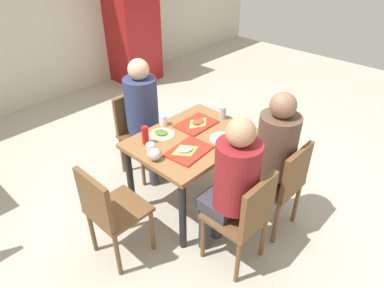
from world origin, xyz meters
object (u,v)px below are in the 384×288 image
(person_in_red, at_px, (232,181))
(plastic_cup_a, at_px, (163,120))
(pizza_slice_c, at_px, (161,133))
(pizza_slice_a, at_px, (185,150))
(chair_left_end, at_px, (109,210))
(condiment_bottle, at_px, (145,135))
(plastic_cup_b, at_px, (224,145))
(tray_red_near, at_px, (189,151))
(paper_plate_near_edge, at_px, (223,139))
(chair_far_side, at_px, (138,128))
(main_table, at_px, (192,147))
(pizza_slice_b, at_px, (198,122))
(plastic_cup_c, at_px, (151,149))
(tray_red_far, at_px, (196,124))
(chair_near_right, at_px, (282,182))
(foil_bundle, at_px, (155,154))
(drink_fridge, at_px, (132,23))
(person_in_brown_jacket, at_px, (272,151))
(chair_near_left, at_px, (245,215))
(paper_plate_center, at_px, (162,135))
(person_far_side, at_px, (144,111))

(person_in_red, relative_size, plastic_cup_a, 12.75)
(pizza_slice_c, bearing_deg, pizza_slice_a, -98.41)
(chair_left_end, height_order, condiment_bottle, condiment_bottle)
(person_in_red, height_order, plastic_cup_b, person_in_red)
(pizza_slice_a, bearing_deg, condiment_bottle, 111.55)
(tray_red_near, height_order, pizza_slice_c, pizza_slice_c)
(paper_plate_near_edge, bearing_deg, plastic_cup_a, 108.42)
(paper_plate_near_edge, bearing_deg, chair_far_side, 98.99)
(pizza_slice_c, bearing_deg, chair_far_side, 74.15)
(main_table, distance_m, chair_left_end, 0.91)
(pizza_slice_b, height_order, plastic_cup_a, plastic_cup_a)
(plastic_cup_c, height_order, condiment_bottle, condiment_bottle)
(main_table, relative_size, tray_red_far, 2.91)
(paper_plate_near_edge, height_order, plastic_cup_a, plastic_cup_a)
(tray_red_far, height_order, pizza_slice_c, pizza_slice_c)
(chair_near_right, xyz_separation_m, pizza_slice_c, (-0.42, 1.00, 0.24))
(chair_near_right, height_order, foil_bundle, chair_near_right)
(foil_bundle, relative_size, drink_fridge, 0.05)
(foil_bundle, bearing_deg, pizza_slice_c, 40.32)
(chair_near_right, xyz_separation_m, tray_red_near, (-0.44, 0.64, 0.23))
(person_in_brown_jacket, bearing_deg, paper_plate_near_edge, 104.00)
(pizza_slice_a, relative_size, foil_bundle, 2.13)
(chair_far_side, distance_m, person_in_brown_jacket, 1.46)
(main_table, xyz_separation_m, plastic_cup_c, (-0.42, 0.06, 0.16))
(main_table, height_order, foil_bundle, foil_bundle)
(plastic_cup_c, bearing_deg, chair_near_left, -79.35)
(paper_plate_center, height_order, plastic_cup_b, plastic_cup_b)
(person_far_side, bearing_deg, plastic_cup_c, -125.96)
(main_table, bearing_deg, drink_fridge, 60.23)
(chair_left_end, distance_m, person_far_side, 1.13)
(foil_bundle, distance_m, drink_fridge, 3.55)
(chair_left_end, bearing_deg, pizza_slice_c, 16.70)
(condiment_bottle, distance_m, drink_fridge, 3.29)
(person_in_red, xyz_separation_m, plastic_cup_c, (-0.16, 0.69, 0.03))
(foil_bundle, bearing_deg, plastic_cup_b, -33.71)
(plastic_cup_b, height_order, drink_fridge, drink_fridge)
(main_table, bearing_deg, plastic_cup_c, 171.99)
(main_table, bearing_deg, chair_near_right, -71.37)
(plastic_cup_a, distance_m, condiment_bottle, 0.34)
(chair_far_side, distance_m, paper_plate_near_edge, 1.03)
(chair_far_side, relative_size, plastic_cup_a, 8.65)
(person_in_brown_jacket, xyz_separation_m, drink_fridge, (1.37, 3.49, 0.19))
(plastic_cup_b, bearing_deg, chair_near_right, -61.97)
(foil_bundle, bearing_deg, condiment_bottle, 66.06)
(person_far_side, relative_size, foil_bundle, 12.75)
(main_table, xyz_separation_m, chair_near_right, (0.26, -0.78, -0.12))
(chair_far_side, relative_size, pizza_slice_c, 4.90)
(pizza_slice_a, xyz_separation_m, plastic_cup_c, (-0.21, 0.18, 0.03))
(tray_red_far, distance_m, plastic_cup_b, 0.48)
(chair_near_right, bearing_deg, person_far_side, 100.50)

